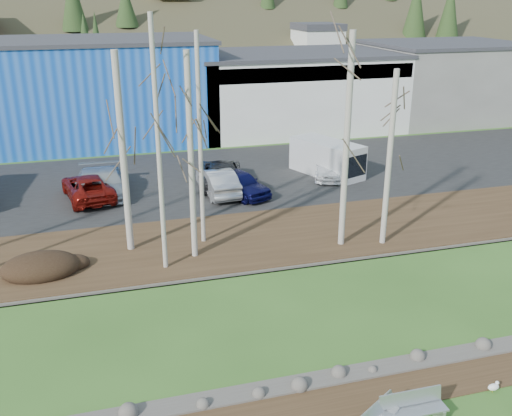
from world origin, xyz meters
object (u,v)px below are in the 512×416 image
object	(u,v)px
car_2	(88,187)
car_6	(221,173)
seagull	(494,387)
car_3	(93,184)
car_4	(240,183)
bench_intact	(413,409)
car_5	(218,181)
car_7	(330,167)
van_white	(329,159)
car_8	(108,183)

from	to	relation	value
car_2	car_6	distance (m)	8.27
seagull	car_3	world-z (taller)	car_3
seagull	car_4	size ratio (longest dim) A/B	0.10
bench_intact	car_5	bearing A→B (deg)	93.81
bench_intact	car_3	size ratio (longest dim) A/B	0.39
bench_intact	car_3	world-z (taller)	car_3
car_2	car_7	bearing A→B (deg)	170.38
car_3	van_white	xyz separation A→B (m)	(15.39, 0.03, 0.40)
car_2	van_white	distance (m)	15.73
car_5	car_8	bearing A→B (deg)	-18.02
car_6	van_white	world-z (taller)	van_white
car_2	car_6	xyz separation A→B (m)	(8.26, 0.50, 0.06)
car_7	car_6	bearing A→B (deg)	-157.22
car_6	car_7	size ratio (longest dim) A/B	1.27
bench_intact	car_5	size ratio (longest dim) A/B	0.41
bench_intact	car_8	size ratio (longest dim) A/B	0.39
car_4	car_5	xyz separation A→B (m)	(-1.24, 0.63, 0.03)
bench_intact	car_4	bearing A→B (deg)	90.42
car_5	car_8	world-z (taller)	car_5
car_2	car_3	size ratio (longest dim) A/B	1.05
car_2	car_5	xyz separation A→B (m)	(7.66, -1.22, 0.06)
car_3	car_7	distance (m)	15.34
car_3	van_white	size ratio (longest dim) A/B	0.91
car_4	car_5	size ratio (longest dim) A/B	0.93
car_6	car_8	xyz separation A→B (m)	(-7.10, 0.03, -0.06)
car_3	car_8	size ratio (longest dim) A/B	1.00
car_5	car_6	size ratio (longest dim) A/B	0.84
bench_intact	van_white	world-z (taller)	van_white
seagull	van_white	bearing A→B (deg)	64.25
bench_intact	car_7	bearing A→B (deg)	73.65
car_7	bench_intact	bearing A→B (deg)	-82.22
car_4	car_6	world-z (taller)	car_6
car_3	car_5	size ratio (longest dim) A/B	1.06
car_7	car_8	size ratio (longest dim) A/B	0.89
bench_intact	van_white	size ratio (longest dim) A/B	0.35
car_2	car_6	world-z (taller)	car_6
car_5	seagull	bearing A→B (deg)	99.12
car_5	car_3	bearing A→B (deg)	-16.38
car_3	car_8	world-z (taller)	same
car_3	car_6	xyz separation A→B (m)	(7.93, -0.03, 0.06)
car_3	seagull	bearing A→B (deg)	-61.21
van_white	car_4	bearing A→B (deg)	177.55
car_2	van_white	size ratio (longest dim) A/B	0.95
car_2	car_8	xyz separation A→B (m)	(1.16, 0.53, -0.00)
seagull	van_white	xyz separation A→B (m)	(3.70, 22.20, 1.10)
bench_intact	car_2	bearing A→B (deg)	112.32
car_6	car_3	bearing A→B (deg)	8.76
car_5	car_8	distance (m)	6.73
car_4	car_6	xyz separation A→B (m)	(-0.64, 2.35, 0.04)
car_2	car_7	size ratio (longest dim) A/B	1.18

